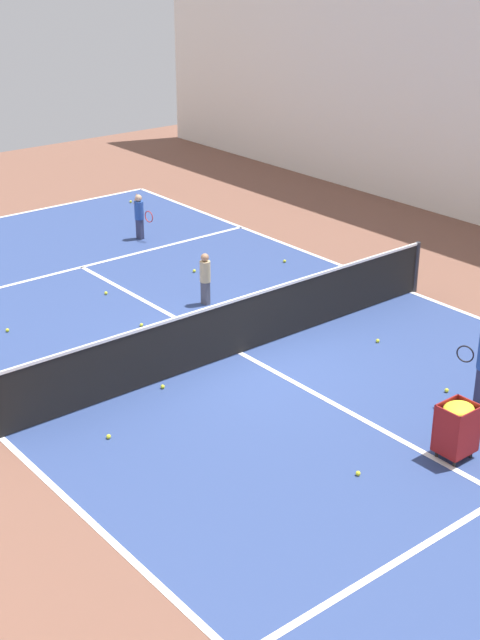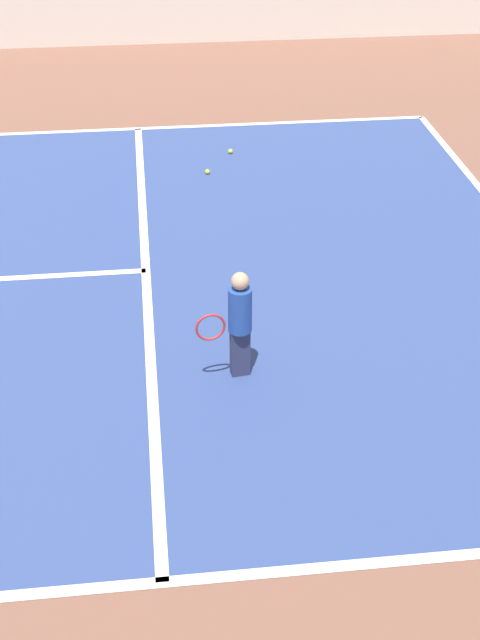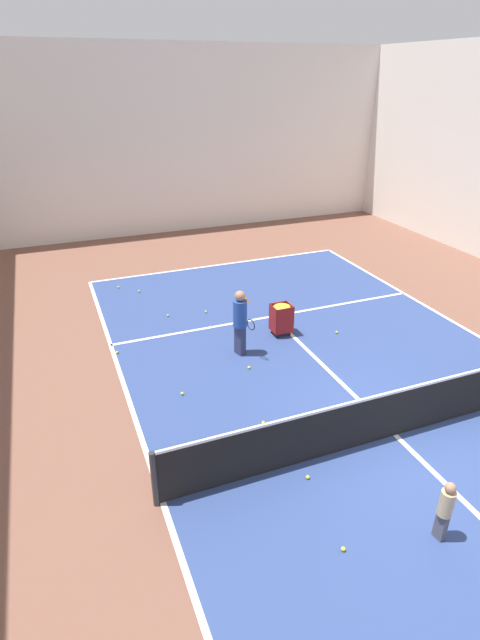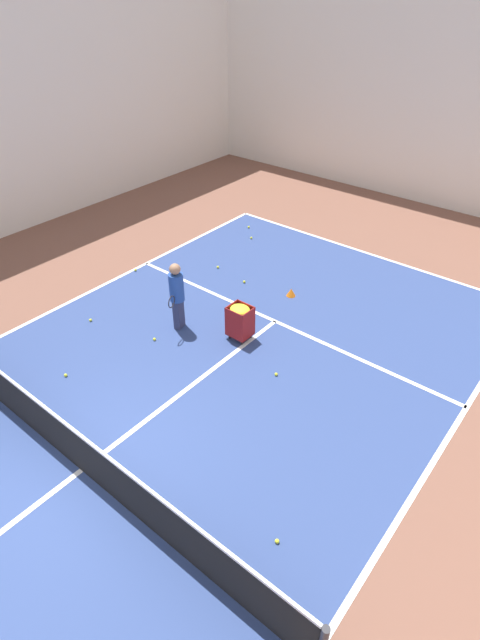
# 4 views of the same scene
# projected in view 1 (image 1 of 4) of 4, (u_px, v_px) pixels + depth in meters

# --- Properties ---
(ground_plane) EXTENTS (33.78, 33.78, 0.00)m
(ground_plane) POSITION_uv_depth(u_px,v_px,m) (240.00, 353.00, 15.74)
(ground_plane) COLOR brown
(court_playing_area) EXTENTS (9.08, 20.25, 0.00)m
(court_playing_area) POSITION_uv_depth(u_px,v_px,m) (240.00, 353.00, 15.74)
(court_playing_area) COLOR navy
(court_playing_area) RESTS_ON ground
(line_sideline_left) EXTENTS (0.10, 20.25, 0.00)m
(line_sideline_left) POSITION_uv_depth(u_px,v_px,m) (411.00, 292.00, 18.35)
(line_sideline_left) COLOR white
(line_sideline_left) RESTS_ON ground
(line_sideline_right) EXTENTS (0.10, 20.25, 0.00)m
(line_sideline_right) POSITION_uv_depth(u_px,v_px,m) (1.00, 438.00, 13.13)
(line_sideline_right) COLOR white
(line_sideline_right) RESTS_ON ground
(line_service_near) EXTENTS (9.08, 0.10, 0.00)m
(line_service_near) POSITION_uv_depth(u_px,v_px,m) (82.00, 267.00, 19.70)
(line_service_near) COLOR white
(line_service_near) RESTS_ON ground
(line_centre_service) EXTENTS (0.10, 11.14, 0.00)m
(line_centre_service) POSITION_uv_depth(u_px,v_px,m) (240.00, 353.00, 15.74)
(line_centre_service) COLOR white
(line_centre_service) RESTS_ON ground
(tennis_net) EXTENTS (9.38, 0.10, 1.07)m
(tennis_net) POSITION_uv_depth(u_px,v_px,m) (240.00, 325.00, 15.52)
(tennis_net) COLOR #2D2D33
(tennis_net) RESTS_ON ground
(player_near_baseline) EXTENTS (0.25, 0.55, 1.10)m
(player_near_baseline) POSITION_uv_depth(u_px,v_px,m) (140.00, 214.00, 21.23)
(player_near_baseline) COLOR #2D3351
(player_near_baseline) RESTS_ON ground
(child_midcourt) EXTENTS (0.24, 0.24, 1.07)m
(child_midcourt) POSITION_uv_depth(u_px,v_px,m) (205.00, 275.00, 17.54)
(child_midcourt) COLOR #4C4C56
(child_midcourt) RESTS_ON ground
(ball_cart) EXTENTS (0.51, 0.45, 0.86)m
(ball_cart) POSITION_uv_depth(u_px,v_px,m) (457.00, 421.00, 12.42)
(ball_cart) COLOR maroon
(ball_cart) RESTS_ON ground
(training_cone_0) EXTENTS (0.19, 0.19, 0.27)m
(training_cone_0) POSITION_uv_depth(u_px,v_px,m) (137.00, 198.00, 24.18)
(training_cone_0) COLOR orange
(training_cone_0) RESTS_ON ground
(tennis_ball_0) EXTENTS (0.07, 0.07, 0.07)m
(tennis_ball_0) POSITION_uv_depth(u_px,v_px,m) (285.00, 261.00, 19.96)
(tennis_ball_0) COLOR yellow
(tennis_ball_0) RESTS_ON ground
(tennis_ball_1) EXTENTS (0.07, 0.07, 0.07)m
(tennis_ball_1) POSITION_uv_depth(u_px,v_px,m) (7.00, 330.00, 16.55)
(tennis_ball_1) COLOR yellow
(tennis_ball_1) RESTS_ON ground
(tennis_ball_4) EXTENTS (0.07, 0.07, 0.07)m
(tennis_ball_4) POSITION_uv_depth(u_px,v_px,m) (194.00, 271.00, 19.39)
(tennis_ball_4) COLOR yellow
(tennis_ball_4) RESTS_ON ground
(tennis_ball_6) EXTENTS (0.07, 0.07, 0.07)m
(tennis_ball_6) POSITION_uv_depth(u_px,v_px,m) (106.00, 293.00, 18.22)
(tennis_ball_6) COLOR yellow
(tennis_ball_6) RESTS_ON ground
(tennis_ball_11) EXTENTS (0.07, 0.07, 0.07)m
(tennis_ball_11) POSITION_uv_depth(u_px,v_px,m) (312.00, 314.00, 17.22)
(tennis_ball_11) COLOR yellow
(tennis_ball_11) RESTS_ON ground
(tennis_ball_12) EXTENTS (0.07, 0.07, 0.07)m
(tennis_ball_12) POSITION_uv_depth(u_px,v_px,m) (163.00, 387.00, 14.52)
(tennis_ball_12) COLOR yellow
(tennis_ball_12) RESTS_ON ground
(tennis_ball_13) EXTENTS (0.07, 0.07, 0.07)m
(tennis_ball_13) POSITION_uv_depth(u_px,v_px,m) (378.00, 341.00, 16.12)
(tennis_ball_13) COLOR yellow
(tennis_ball_13) RESTS_ON ground
(tennis_ball_14) EXTENTS (0.07, 0.07, 0.07)m
(tennis_ball_14) POSITION_uv_depth(u_px,v_px,m) (447.00, 390.00, 14.40)
(tennis_ball_14) COLOR yellow
(tennis_ball_14) RESTS_ON ground
(tennis_ball_15) EXTENTS (0.07, 0.07, 0.07)m
(tennis_ball_15) POSITION_uv_depth(u_px,v_px,m) (131.00, 202.00, 24.26)
(tennis_ball_15) COLOR yellow
(tennis_ball_15) RESTS_ON ground
(tennis_ball_16) EXTENTS (0.07, 0.07, 0.07)m
(tennis_ball_16) POSITION_uv_depth(u_px,v_px,m) (109.00, 436.00, 13.10)
(tennis_ball_16) COLOR yellow
(tennis_ball_16) RESTS_ON ground
(tennis_ball_17) EXTENTS (0.07, 0.07, 0.07)m
(tennis_ball_17) POSITION_uv_depth(u_px,v_px,m) (271.00, 290.00, 18.38)
(tennis_ball_17) COLOR yellow
(tennis_ball_17) RESTS_ON ground
(tennis_ball_18) EXTENTS (0.07, 0.07, 0.07)m
(tennis_ball_18) POSITION_uv_depth(u_px,v_px,m) (358.00, 473.00, 12.22)
(tennis_ball_18) COLOR yellow
(tennis_ball_18) RESTS_ON ground
(tennis_ball_20) EXTENTS (0.07, 0.07, 0.07)m
(tennis_ball_20) POSITION_uv_depth(u_px,v_px,m) (141.00, 325.00, 16.76)
(tennis_ball_20) COLOR yellow
(tennis_ball_20) RESTS_ON ground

